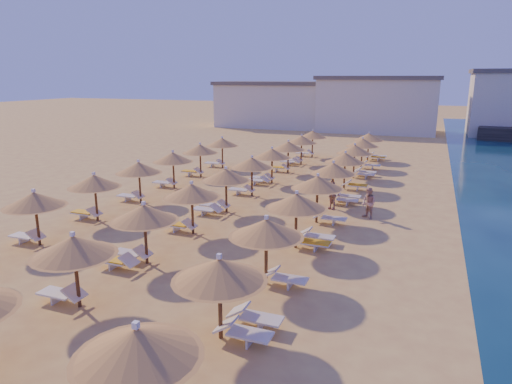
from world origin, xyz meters
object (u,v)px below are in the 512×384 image
at_px(parasol_row_east, 318,183).
at_px(beachgoer_c, 332,195).
at_px(parasol_row_west, 226,176).
at_px(beachgoer_b, 369,203).

xyz_separation_m(parasol_row_east, beachgoer_c, (0.21, 2.69, -1.23)).
bearing_deg(parasol_row_west, parasol_row_east, 0.00).
xyz_separation_m(parasol_row_west, beachgoer_b, (7.38, 1.60, -1.22)).
xyz_separation_m(beachgoer_c, beachgoer_b, (2.14, -1.10, 0.01)).
height_order(parasol_row_east, beachgoer_b, parasol_row_east).
xyz_separation_m(parasol_row_east, beachgoer_b, (2.36, 1.60, -1.22)).
bearing_deg(beachgoer_b, parasol_row_east, -104.69).
relative_size(parasol_row_east, beachgoer_c, 24.92).
relative_size(parasol_row_west, beachgoer_c, 24.92).
bearing_deg(parasol_row_east, beachgoer_c, 85.49).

